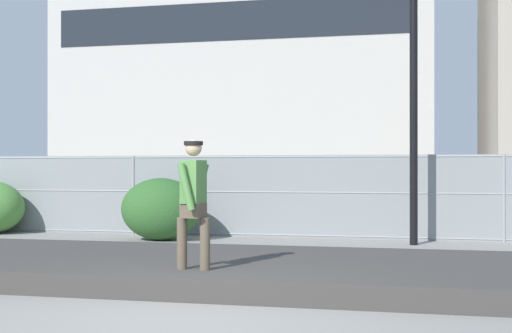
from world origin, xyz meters
TOP-DOWN VIEW (x-y plane):
  - ground_plane at (0.00, 0.00)m, footprint 120.00×120.00m
  - gravel_berm at (0.00, 2.59)m, footprint 10.66×3.69m
  - skateboard at (-0.33, 1.45)m, footprint 0.81×0.24m
  - skater at (-0.33, 1.45)m, footprint 0.72×0.59m
  - chain_fence at (0.00, 8.59)m, footprint 24.93×0.06m
  - street_lamp at (2.31, 7.71)m, footprint 0.44×0.44m
  - parked_car_near at (-5.28, 11.37)m, footprint 4.51×2.18m
  - library_building at (-9.66, 43.74)m, footprint 25.79×12.97m
  - shrub_center at (-3.03, 7.43)m, footprint 1.74×1.42m

SIDE VIEW (x-z plane):
  - ground_plane at x=0.00m, z-range 0.00..0.00m
  - skateboard at x=-0.33m, z-range 0.02..0.09m
  - gravel_berm at x=0.00m, z-range 0.00..0.28m
  - shrub_center at x=-3.03m, z-range 0.00..1.34m
  - parked_car_near at x=-5.28m, z-range 0.01..1.67m
  - chain_fence at x=0.00m, z-range 0.01..1.86m
  - skater at x=-0.33m, z-range 0.21..2.05m
  - street_lamp at x=2.31m, z-range 0.81..7.07m
  - library_building at x=-9.66m, z-range 0.00..17.84m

